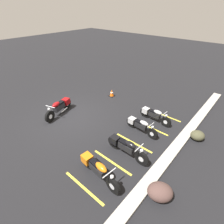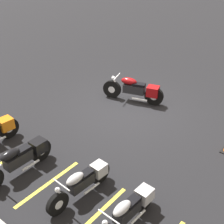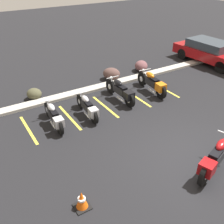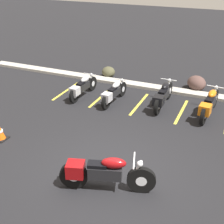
# 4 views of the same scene
# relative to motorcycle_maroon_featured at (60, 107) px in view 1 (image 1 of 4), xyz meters

# --- Properties ---
(ground) EXTENTS (60.00, 60.00, 0.00)m
(ground) POSITION_rel_motorcycle_maroon_featured_xyz_m (-0.19, 0.72, -0.49)
(ground) COLOR black
(motorcycle_maroon_featured) EXTENTS (2.26, 0.98, 0.92)m
(motorcycle_maroon_featured) POSITION_rel_motorcycle_maroon_featured_xyz_m (0.00, 0.00, 0.00)
(motorcycle_maroon_featured) COLOR black
(motorcycle_maroon_featured) RESTS_ON ground
(parked_bike_0) EXTENTS (0.56, 2.00, 0.78)m
(parked_bike_0) POSITION_rel_motorcycle_maroon_featured_xyz_m (-3.11, 4.75, -0.07)
(parked_bike_0) COLOR black
(parked_bike_0) RESTS_ON ground
(parked_bike_1) EXTENTS (0.55, 1.96, 0.77)m
(parked_bike_1) POSITION_rel_motorcycle_maroon_featured_xyz_m (-1.73, 4.71, -0.08)
(parked_bike_1) COLOR black
(parked_bike_1) RESTS_ON ground
(parked_bike_2) EXTENTS (0.62, 2.20, 0.87)m
(parked_bike_2) POSITION_rel_motorcycle_maroon_featured_xyz_m (0.11, 5.13, -0.03)
(parked_bike_2) COLOR black
(parked_bike_2) RESTS_ON ground
(parked_bike_3) EXTENTS (0.65, 2.25, 0.89)m
(parked_bike_3) POSITION_rel_motorcycle_maroon_featured_xyz_m (1.80, 5.03, -0.02)
(parked_bike_3) COLOR black
(parked_bike_3) RESTS_ON ground
(concrete_curb) EXTENTS (18.00, 0.50, 0.12)m
(concrete_curb) POSITION_rel_motorcycle_maroon_featured_xyz_m (-0.19, 6.73, -0.43)
(concrete_curb) COLOR #A8A399
(concrete_curb) RESTS_ON ground
(landscape_rock_0) EXTENTS (0.87, 0.89, 0.50)m
(landscape_rock_0) POSITION_rel_motorcycle_maroon_featured_xyz_m (-3.08, 7.27, -0.24)
(landscape_rock_0) COLOR #484731
(landscape_rock_0) RESTS_ON ground
(landscape_rock_2) EXTENTS (1.11, 1.16, 0.61)m
(landscape_rock_2) POSITION_rel_motorcycle_maroon_featured_xyz_m (0.98, 7.33, -0.18)
(landscape_rock_2) COLOR #513A35
(landscape_rock_2) RESTS_ON ground
(traffic_cone) EXTENTS (0.40, 0.40, 0.52)m
(traffic_cone) POSITION_rel_motorcycle_maroon_featured_xyz_m (-3.90, 0.84, -0.24)
(traffic_cone) COLOR black
(traffic_cone) RESTS_ON ground
(stall_line_0) EXTENTS (0.10, 2.10, 0.00)m
(stall_line_0) POSITION_rel_motorcycle_maroon_featured_xyz_m (-4.05, 5.00, -0.49)
(stall_line_0) COLOR gold
(stall_line_0) RESTS_ON ground
(stall_line_1) EXTENTS (0.10, 2.10, 0.00)m
(stall_line_1) POSITION_rel_motorcycle_maroon_featured_xyz_m (-2.41, 5.00, -0.49)
(stall_line_1) COLOR gold
(stall_line_1) RESTS_ON ground
(stall_line_2) EXTENTS (0.10, 2.10, 0.00)m
(stall_line_2) POSITION_rel_motorcycle_maroon_featured_xyz_m (-0.77, 5.00, -0.49)
(stall_line_2) COLOR gold
(stall_line_2) RESTS_ON ground
(stall_line_3) EXTENTS (0.10, 2.10, 0.00)m
(stall_line_3) POSITION_rel_motorcycle_maroon_featured_xyz_m (0.87, 5.00, -0.49)
(stall_line_3) COLOR gold
(stall_line_3) RESTS_ON ground
(stall_line_4) EXTENTS (0.10, 2.10, 0.00)m
(stall_line_4) POSITION_rel_motorcycle_maroon_featured_xyz_m (2.51, 5.00, -0.49)
(stall_line_4) COLOR gold
(stall_line_4) RESTS_ON ground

